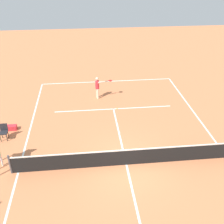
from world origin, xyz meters
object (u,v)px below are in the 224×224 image
at_px(equipment_bag, 10,128).
at_px(courtside_chair_mid, 4,131).
at_px(tennis_ball, 117,109).
at_px(player_serving, 98,86).

bearing_deg(equipment_bag, courtside_chair_mid, 83.19).
xyz_separation_m(tennis_ball, courtside_chair_mid, (6.90, 2.81, 0.50)).
xyz_separation_m(player_serving, courtside_chair_mid, (5.72, 4.65, -0.46)).
bearing_deg(equipment_bag, player_serving, -146.43).
xyz_separation_m(courtside_chair_mid, equipment_bag, (-0.11, -0.93, -0.38)).
bearing_deg(player_serving, equipment_bag, -73.79).
bearing_deg(courtside_chair_mid, player_serving, -140.87).
relative_size(tennis_ball, courtside_chair_mid, 0.07).
distance_m(tennis_ball, equipment_bag, 7.05).
bearing_deg(tennis_ball, player_serving, -57.34).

